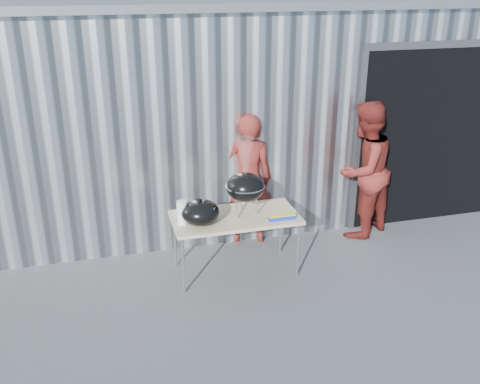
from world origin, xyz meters
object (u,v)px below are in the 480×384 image
object	(u,v)px
person_bystander	(363,170)
person_cook	(248,179)
kettle_grill	(245,181)
folding_table	(235,219)

from	to	relation	value
person_bystander	person_cook	bearing A→B (deg)	-36.35
kettle_grill	person_bystander	size ratio (longest dim) A/B	0.50
kettle_grill	person_cook	world-z (taller)	person_cook
folding_table	person_bystander	size ratio (longest dim) A/B	0.79
kettle_grill	person_bystander	bearing A→B (deg)	16.37
folding_table	person_cook	distance (m)	0.88
person_cook	person_bystander	bearing A→B (deg)	-175.46
folding_table	person_bystander	distance (m)	2.04
person_cook	person_bystander	xyz separation A→B (m)	(1.57, -0.21, 0.05)
folding_table	person_bystander	world-z (taller)	person_bystander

